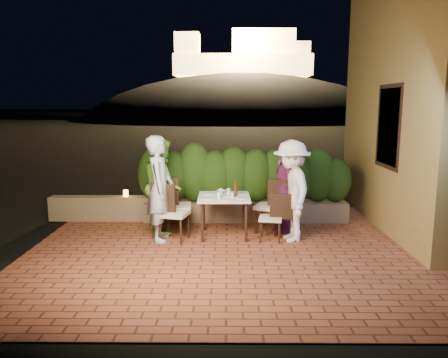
{
  "coord_description": "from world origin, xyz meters",
  "views": [
    {
      "loc": [
        -0.18,
        -6.61,
        2.41
      ],
      "look_at": [
        -0.24,
        1.3,
        1.05
      ],
      "focal_mm": 35.0,
      "sensor_mm": 36.0,
      "label": 1
    }
  ],
  "objects_px": {
    "chair_right_front": "(271,217)",
    "parapet_lamp": "(126,193)",
    "chair_left_back": "(178,205)",
    "diner_purple": "(284,188)",
    "dining_table": "(224,216)",
    "diner_white": "(291,191)",
    "chair_left_front": "(174,212)",
    "beer_bottle": "(236,187)",
    "diner_green": "(162,185)",
    "bowl": "(222,191)",
    "diner_blue": "(160,189)",
    "chair_right_back": "(269,205)"
  },
  "relations": [
    {
      "from": "chair_left_back",
      "to": "beer_bottle",
      "type": "bearing_deg",
      "value": -13.04
    },
    {
      "from": "chair_right_front",
      "to": "diner_green",
      "type": "height_order",
      "value": "diner_green"
    },
    {
      "from": "diner_blue",
      "to": "diner_purple",
      "type": "xyz_separation_m",
      "value": [
        2.28,
        0.54,
        -0.09
      ]
    },
    {
      "from": "beer_bottle",
      "to": "chair_left_front",
      "type": "xyz_separation_m",
      "value": [
        -1.1,
        -0.32,
        -0.39
      ]
    },
    {
      "from": "dining_table",
      "to": "diner_purple",
      "type": "relative_size",
      "value": 0.55
    },
    {
      "from": "bowl",
      "to": "parapet_lamp",
      "type": "bearing_deg",
      "value": 159.2
    },
    {
      "from": "chair_left_back",
      "to": "chair_right_front",
      "type": "bearing_deg",
      "value": -20.04
    },
    {
      "from": "chair_right_front",
      "to": "diner_white",
      "type": "height_order",
      "value": "diner_white"
    },
    {
      "from": "diner_white",
      "to": "beer_bottle",
      "type": "bearing_deg",
      "value": -115.28
    },
    {
      "from": "diner_blue",
      "to": "diner_white",
      "type": "distance_m",
      "value": 2.33
    },
    {
      "from": "diner_white",
      "to": "bowl",
      "type": "bearing_deg",
      "value": -124.21
    },
    {
      "from": "chair_left_back",
      "to": "parapet_lamp",
      "type": "relative_size",
      "value": 7.58
    },
    {
      "from": "chair_left_back",
      "to": "diner_green",
      "type": "relative_size",
      "value": 0.59
    },
    {
      "from": "dining_table",
      "to": "chair_left_back",
      "type": "bearing_deg",
      "value": 166.99
    },
    {
      "from": "beer_bottle",
      "to": "chair_right_front",
      "type": "xyz_separation_m",
      "value": [
        0.62,
        -0.31,
        -0.48
      ]
    },
    {
      "from": "diner_white",
      "to": "chair_left_front",
      "type": "bearing_deg",
      "value": -97.91
    },
    {
      "from": "dining_table",
      "to": "chair_left_back",
      "type": "distance_m",
      "value": 0.91
    },
    {
      "from": "chair_left_front",
      "to": "chair_right_back",
      "type": "xyz_separation_m",
      "value": [
        1.73,
        0.53,
        0.01
      ]
    },
    {
      "from": "chair_left_back",
      "to": "diner_purple",
      "type": "xyz_separation_m",
      "value": [
        2.02,
        0.08,
        0.32
      ]
    },
    {
      "from": "diner_green",
      "to": "parapet_lamp",
      "type": "bearing_deg",
      "value": 29.37
    },
    {
      "from": "beer_bottle",
      "to": "diner_purple",
      "type": "bearing_deg",
      "value": 14.72
    },
    {
      "from": "chair_right_front",
      "to": "diner_purple",
      "type": "xyz_separation_m",
      "value": [
        0.31,
        0.56,
        0.42
      ]
    },
    {
      "from": "chair_right_back",
      "to": "diner_green",
      "type": "distance_m",
      "value": 2.06
    },
    {
      "from": "beer_bottle",
      "to": "chair_left_back",
      "type": "bearing_deg",
      "value": 171.39
    },
    {
      "from": "bowl",
      "to": "parapet_lamp",
      "type": "height_order",
      "value": "bowl"
    },
    {
      "from": "beer_bottle",
      "to": "parapet_lamp",
      "type": "xyz_separation_m",
      "value": [
        -2.28,
        1.07,
        -0.33
      ]
    },
    {
      "from": "diner_purple",
      "to": "diner_white",
      "type": "bearing_deg",
      "value": -4.98
    },
    {
      "from": "chair_left_front",
      "to": "diner_purple",
      "type": "height_order",
      "value": "diner_purple"
    },
    {
      "from": "diner_purple",
      "to": "chair_left_back",
      "type": "bearing_deg",
      "value": -98.33
    },
    {
      "from": "parapet_lamp",
      "to": "chair_right_front",
      "type": "bearing_deg",
      "value": -25.45
    },
    {
      "from": "dining_table",
      "to": "diner_blue",
      "type": "relative_size",
      "value": 0.5
    },
    {
      "from": "chair_left_front",
      "to": "parapet_lamp",
      "type": "relative_size",
      "value": 7.29
    },
    {
      "from": "beer_bottle",
      "to": "chair_left_back",
      "type": "relative_size",
      "value": 0.29
    },
    {
      "from": "chair_right_back",
      "to": "parapet_lamp",
      "type": "xyz_separation_m",
      "value": [
        -2.91,
        0.86,
        0.05
      ]
    },
    {
      "from": "chair_left_front",
      "to": "diner_purple",
      "type": "relative_size",
      "value": 0.6
    },
    {
      "from": "chair_left_front",
      "to": "diner_white",
      "type": "xyz_separation_m",
      "value": [
        2.08,
        0.03,
        0.39
      ]
    },
    {
      "from": "chair_left_front",
      "to": "diner_purple",
      "type": "xyz_separation_m",
      "value": [
        2.02,
        0.56,
        0.34
      ]
    },
    {
      "from": "beer_bottle",
      "to": "diner_blue",
      "type": "height_order",
      "value": "diner_blue"
    },
    {
      "from": "chair_left_front",
      "to": "chair_left_back",
      "type": "bearing_deg",
      "value": 103.54
    },
    {
      "from": "dining_table",
      "to": "chair_right_front",
      "type": "bearing_deg",
      "value": -18.26
    },
    {
      "from": "bowl",
      "to": "diner_white",
      "type": "distance_m",
      "value": 1.38
    },
    {
      "from": "chair_left_front",
      "to": "parapet_lamp",
      "type": "height_order",
      "value": "chair_left_front"
    },
    {
      "from": "beer_bottle",
      "to": "bowl",
      "type": "bearing_deg",
      "value": 131.17
    },
    {
      "from": "chair_right_back",
      "to": "diner_purple",
      "type": "distance_m",
      "value": 0.44
    },
    {
      "from": "diner_purple",
      "to": "chair_right_back",
      "type": "bearing_deg",
      "value": -94.14
    },
    {
      "from": "beer_bottle",
      "to": "chair_right_front",
      "type": "bearing_deg",
      "value": -26.74
    },
    {
      "from": "chair_right_front",
      "to": "parapet_lamp",
      "type": "distance_m",
      "value": 3.21
    },
    {
      "from": "beer_bottle",
      "to": "parapet_lamp",
      "type": "bearing_deg",
      "value": 154.9
    },
    {
      "from": "dining_table",
      "to": "chair_left_back",
      "type": "height_order",
      "value": "chair_left_back"
    },
    {
      "from": "diner_purple",
      "to": "beer_bottle",
      "type": "bearing_deg",
      "value": -85.84
    }
  ]
}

